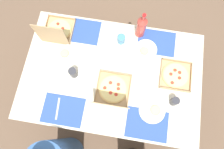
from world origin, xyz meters
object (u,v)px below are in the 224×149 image
Objects in this scene: plate_middle at (146,50)px; plate_near_right at (67,55)px; pizza_box_corner_right at (57,31)px; plate_far_left at (152,110)px; soda_bottle at (141,27)px; cup_clear_left at (174,101)px; pizza_box_corner_left at (112,92)px; pizza_box_center at (176,75)px; cup_clear_right at (73,73)px; cup_dark at (121,39)px.

plate_middle and plate_near_right have the same top height.
pizza_box_corner_right is 1.15m from plate_far_left.
soda_bottle is 0.73m from cup_clear_left.
plate_near_right is at bearing -30.68° from pizza_box_corner_left.
plate_middle is 0.65× the size of soda_bottle.
plate_far_left is at bearing 148.82° from pizza_box_corner_right.
plate_far_left is (-0.98, 0.59, -0.04)m from pizza_box_corner_right.
cup_clear_left is (-0.17, -0.10, 0.04)m from plate_far_left.
soda_bottle reaches higher than pizza_box_center.
plate_near_right is 0.74m from soda_bottle.
cup_clear_left is at bearing 164.84° from plate_near_right.
pizza_box_corner_right is at bearing -39.11° from pizza_box_corner_left.
cup_clear_left is at bearing 173.34° from cup_clear_right.
cup_clear_left is at bearing 156.98° from pizza_box_corner_right.
cup_clear_right reaches higher than cup_clear_left.
pizza_box_corner_right is 0.25m from plate_near_right.
cup_clear_left is at bearing 89.88° from pizza_box_center.
pizza_box_center reaches higher than plate_near_right.
plate_near_right is 2.02× the size of cup_clear_right.
soda_bottle is (-0.65, -0.34, 0.12)m from plate_near_right.
pizza_box_corner_left is at bearing 0.99° from cup_clear_left.
plate_near_right is (0.48, -0.29, -0.04)m from pizza_box_corner_left.
soda_bottle is 3.46× the size of cup_dark.
plate_far_left is 1.07× the size of plate_near_right.
pizza_box_corner_left reaches higher than cup_dark.
soda_bottle is at bearing -74.22° from plate_far_left.
cup_clear_right is at bearing 8.68° from pizza_box_center.
pizza_box_center is 1.18m from pizza_box_corner_right.
pizza_box_center is 2.96× the size of cup_clear_left.
soda_bottle is (-0.16, -0.63, 0.08)m from pizza_box_corner_left.
cup_dark is (0.00, -0.52, -0.00)m from pizza_box_corner_left.
cup_dark reaches higher than plate_far_left.
plate_middle is at bearing -117.70° from pizza_box_corner_left.
pizza_box_corner_right is 2.92× the size of cup_clear_right.
plate_middle is 0.97× the size of plate_near_right.
cup_clear_right is at bearing -15.80° from plate_far_left.
soda_bottle is (0.38, -0.37, 0.12)m from pizza_box_center.
cup_clear_left is at bearing 121.37° from soda_bottle.
cup_clear_left is 0.74m from cup_dark.
soda_bottle is at bearing -170.63° from pizza_box_corner_right.
pizza_box_corner_right is 3.31× the size of cup_clear_left.
plate_near_right is (0.85, -0.38, 0.00)m from plate_far_left.
cup_clear_right reaches higher than cup_dark.
plate_near_right is 0.53m from cup_dark.
cup_clear_left is 1.01× the size of cup_dark.
cup_dark is (-0.37, -0.40, -0.01)m from cup_clear_right.
pizza_box_corner_left reaches higher than pizza_box_center.
plate_middle is 0.75m from plate_near_right.
pizza_box_corner_right is 1.45× the size of plate_near_right.
cup_dark is (-0.48, -0.23, 0.04)m from plate_near_right.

